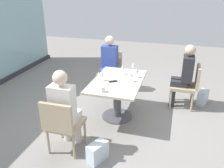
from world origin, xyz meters
TOP-DOWN VIEW (x-y plane):
  - ground_plane at (0.00, 0.00)m, footprint 12.00×12.00m
  - dining_table_main at (0.00, 0.00)m, footprint 1.29×0.84m
  - chair_far_left at (-1.17, 0.48)m, footprint 0.50×0.46m
  - chair_front_right at (0.79, -1.22)m, footprint 0.46×0.50m
  - chair_far_right at (1.17, 0.48)m, footprint 0.50×0.46m
  - person_far_left at (-1.06, 0.48)m, footprint 0.39×0.34m
  - person_front_right at (0.79, -1.11)m, footprint 0.34×0.39m
  - person_far_right at (1.06, 0.48)m, footprint 0.39×0.34m
  - wine_glass_0 at (0.23, -0.29)m, footprint 0.07×0.07m
  - wine_glass_1 at (-0.08, 0.27)m, footprint 0.07×0.07m
  - wine_glass_2 at (0.32, -0.01)m, footprint 0.07×0.07m
  - wine_glass_3 at (0.01, -0.23)m, footprint 0.07×0.07m
  - wine_glass_4 at (0.52, -0.17)m, footprint 0.07×0.07m
  - coffee_cup at (-0.51, 0.10)m, footprint 0.08×0.08m
  - cell_phone_on_table at (-0.07, 0.06)m, footprint 0.14×0.16m
  - handbag_0 at (-1.21, -0.04)m, footprint 0.34×0.27m
  - handbag_1 at (0.99, -1.55)m, footprint 0.34×0.25m

SIDE VIEW (x-z plane):
  - ground_plane at x=0.00m, z-range 0.00..0.00m
  - handbag_0 at x=-1.21m, z-range 0.00..0.28m
  - handbag_1 at x=0.99m, z-range 0.00..0.28m
  - chair_far_left at x=-1.17m, z-range 0.06..0.93m
  - chair_front_right at x=0.79m, z-range 0.06..0.93m
  - chair_far_right at x=1.17m, z-range 0.06..0.93m
  - dining_table_main at x=0.00m, z-range 0.18..0.91m
  - person_far_left at x=-1.06m, z-range 0.07..1.33m
  - person_front_right at x=0.79m, z-range 0.07..1.33m
  - person_far_right at x=1.06m, z-range 0.07..1.33m
  - cell_phone_on_table at x=-0.07m, z-range 0.73..0.74m
  - coffee_cup at x=-0.51m, z-range 0.73..0.82m
  - wine_glass_0 at x=0.23m, z-range 0.77..0.95m
  - wine_glass_1 at x=-0.08m, z-range 0.77..0.95m
  - wine_glass_2 at x=0.32m, z-range 0.77..0.95m
  - wine_glass_3 at x=0.01m, z-range 0.77..0.95m
  - wine_glass_4 at x=0.52m, z-range 0.77..0.95m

